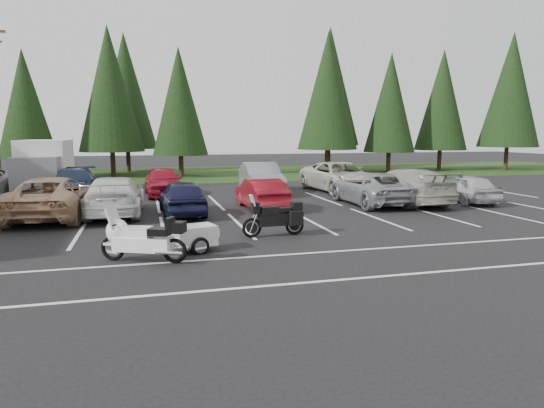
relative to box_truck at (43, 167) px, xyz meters
The scene contains 28 objects.
ground 14.91m from the box_truck, 57.38° to the right, with size 120.00×120.00×0.00m, color black.
grass_strip 14.08m from the box_truck, 55.18° to the left, with size 80.00×16.00×0.01m, color #1A3611.
lake_water 44.19m from the box_truck, 74.23° to the left, with size 70.00×50.00×0.02m, color slate.
box_truck is the anchor object (origin of this frame).
stall_markings 13.28m from the box_truck, 52.70° to the right, with size 32.00×16.00×0.01m, color silver.
conifer_3 10.00m from the box_truck, 105.69° to the left, with size 3.87×3.87×9.02m.
conifer_4 11.96m from the box_truck, 73.91° to the left, with size 4.80×4.80×11.17m.
conifer_5 12.82m from the box_truck, 48.68° to the left, with size 4.14×4.14×9.63m.
conifer_6 22.80m from the box_truck, 25.64° to the left, with size 4.93×4.93×11.48m.
conifer_7 27.49m from the box_truck, 20.04° to the left, with size 4.27×4.27×9.94m.
conifer_8 32.94m from the box_truck, 18.05° to the left, with size 4.53×4.53×10.56m.
conifer_9 38.45m from the box_truck, 13.38° to the left, with size 5.19×5.19×12.10m.
conifer_back_b 16.41m from the box_truck, 75.07° to the left, with size 4.97×4.97×11.58m.
conifer_back_c 26.93m from the box_truck, 33.02° to the left, with size 5.50×5.50×12.81m.
car_near_2 8.40m from the box_truck, 77.58° to the right, with size 2.68×5.82×1.62m, color tan.
car_near_3 8.99m from the box_truck, 63.04° to the right, with size 2.17×5.35×1.55m, color white.
car_near_4 10.95m from the box_truck, 52.18° to the right, with size 1.69×4.19×1.43m, color #161737.
car_near_5 12.90m from the box_truck, 38.18° to the right, with size 1.43×4.09×1.35m, color maroon.
car_near_6 17.32m from the box_truck, 27.20° to the right, with size 2.46×5.33×1.48m, color gray.
car_near_7 18.85m from the box_truck, 25.33° to the right, with size 2.31×5.69×1.65m, color #A7A599.
car_near_8 21.76m from the box_truck, 23.00° to the right, with size 1.58×3.93×1.34m, color #BBBBC0.
car_far_1 3.42m from the box_truck, 55.52° to the right, with size 2.15×5.28×1.53m, color #172339.
car_far_2 6.64m from the box_truck, 20.22° to the right, with size 1.80×4.47×1.52m, color maroon.
car_far_3 11.73m from the box_truck, 12.86° to the right, with size 1.77×5.07×1.67m, color slate.
car_far_4 16.19m from the box_truck, 10.39° to the right, with size 2.77×6.01×1.67m, color beige.
touring_motorcycle 16.61m from the box_truck, 71.91° to the right, with size 2.56×0.79×1.42m, color white, non-canonical shape.
cargo_trailer 16.35m from the box_truck, 66.38° to the right, with size 1.60×0.90×0.74m, color silver, non-canonical shape.
adventure_motorcycle 16.42m from the box_truck, 56.00° to the right, with size 2.28×0.79×1.39m, color black, non-canonical shape.
Camera 1 is at (-2.77, -15.75, 3.26)m, focal length 32.00 mm.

